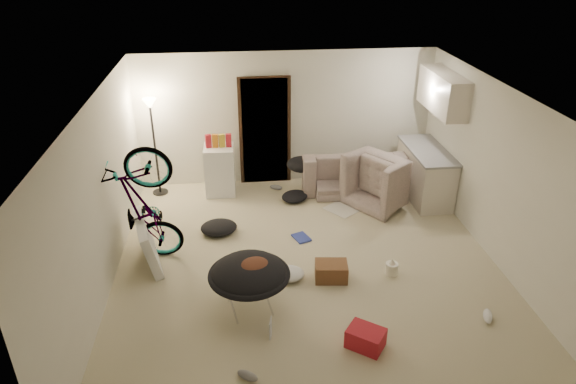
{
  "coord_description": "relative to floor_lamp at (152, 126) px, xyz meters",
  "views": [
    {
      "loc": [
        -0.97,
        -6.12,
        4.34
      ],
      "look_at": [
        -0.23,
        0.6,
        0.92
      ],
      "focal_mm": 32.0,
      "sensor_mm": 36.0,
      "label": 1
    }
  ],
  "objects": [
    {
      "name": "wall_front",
      "position": [
        2.4,
        -5.66,
        -0.06
      ],
      "size": [
        5.5,
        0.02,
        2.5
      ],
      "primitive_type": "cube",
      "color": "silver",
      "rests_on": "floor"
    },
    {
      "name": "drink_case_b",
      "position": [
        2.83,
        -4.33,
        -1.19
      ],
      "size": [
        0.52,
        0.49,
        0.24
      ],
      "primitive_type": "cube",
      "rotation": [
        0.0,
        0.0,
        -0.63
      ],
      "color": "#A61824",
      "rests_on": "floor"
    },
    {
      "name": "snack_box_1",
      "position": [
        1.08,
        -0.1,
        -0.31
      ],
      "size": [
        0.11,
        0.09,
        0.3
      ],
      "primitive_type": "cube",
      "rotation": [
        0.0,
        0.0,
        -0.16
      ],
      "color": "#C76F18",
      "rests_on": "mini_fridge"
    },
    {
      "name": "clothes_lump_b",
      "position": [
        2.46,
        -0.57,
        -1.23
      ],
      "size": [
        0.66,
        0.65,
        0.15
      ],
      "primitive_type": "ellipsoid",
      "rotation": [
        0.0,
        0.0,
        0.66
      ],
      "color": "black",
      "rests_on": "floor"
    },
    {
      "name": "wall_back",
      "position": [
        2.4,
        0.36,
        -0.06
      ],
      "size": [
        5.5,
        0.02,
        2.5
      ],
      "primitive_type": "cube",
      "color": "silver",
      "rests_on": "floor"
    },
    {
      "name": "juicer",
      "position": [
        3.55,
        -2.97,
        -1.2
      ],
      "size": [
        0.18,
        0.18,
        0.25
      ],
      "color": "white",
      "rests_on": "floor"
    },
    {
      "name": "saucer_chair",
      "position": [
        1.53,
        -3.5,
        -0.87
      ],
      "size": [
        1.03,
        1.03,
        0.73
      ],
      "color": "silver",
      "rests_on": "floor"
    },
    {
      "name": "wall_right",
      "position": [
        5.16,
        -2.65,
        -0.06
      ],
      "size": [
        0.02,
        6.0,
        2.5
      ],
      "primitive_type": "cube",
      "color": "silver",
      "rests_on": "floor"
    },
    {
      "name": "counter_top",
      "position": [
        4.83,
        -0.65,
        -0.41
      ],
      "size": [
        0.64,
        1.54,
        0.04
      ],
      "primitive_type": "cube",
      "color": "gray",
      "rests_on": "kitchen_counter"
    },
    {
      "name": "clothes_lump_c",
      "position": [
        2.09,
        -2.9,
        -1.24
      ],
      "size": [
        0.5,
        0.44,
        0.14
      ],
      "primitive_type": "ellipsoid",
      "rotation": [
        0.0,
        0.0,
        -0.15
      ],
      "color": "silver",
      "rests_on": "floor"
    },
    {
      "name": "wall_left",
      "position": [
        -0.36,
        -2.65,
        -0.06
      ],
      "size": [
        0.02,
        6.0,
        2.5
      ],
      "primitive_type": "cube",
      "color": "silver",
      "rests_on": "floor"
    },
    {
      "name": "book_asset",
      "position": [
        1.73,
        -4.12,
        -1.3
      ],
      "size": [
        0.27,
        0.22,
        0.02
      ],
      "primitive_type": "imported",
      "rotation": [
        0.0,
        0.0,
        1.36
      ],
      "color": "#A61824",
      "rests_on": "floor"
    },
    {
      "name": "bicycle",
      "position": [
        0.1,
        -2.25,
        -0.81
      ],
      "size": [
        1.97,
        0.98,
        1.1
      ],
      "primitive_type": "imported",
      "rotation": [
        0.0,
        -0.17,
        1.49
      ],
      "color": "black",
      "rests_on": "floor"
    },
    {
      "name": "doorway",
      "position": [
        2.0,
        0.32,
        -0.29
      ],
      "size": [
        0.85,
        0.1,
        2.04
      ],
      "primitive_type": "cube",
      "color": "black",
      "rests_on": "floor"
    },
    {
      "name": "sofa_drape",
      "position": [
        2.64,
        -0.2,
        -0.77
      ],
      "size": [
        0.63,
        0.55,
        0.28
      ],
      "primitive_type": "ellipsoid",
      "rotation": [
        0.0,
        0.0,
        -0.17
      ],
      "color": "black",
      "rests_on": "sofa"
    },
    {
      "name": "ceiling",
      "position": [
        2.4,
        -2.65,
        1.2
      ],
      "size": [
        5.5,
        6.0,
        0.02
      ],
      "primitive_type": "cube",
      "color": "white",
      "rests_on": "wall_back"
    },
    {
      "name": "floor_lamp",
      "position": [
        0.0,
        0.0,
        0.0
      ],
      "size": [
        0.28,
        0.28,
        1.81
      ],
      "color": "black",
      "rests_on": "floor"
    },
    {
      "name": "armchair",
      "position": [
        4.1,
        -0.75,
        -0.96
      ],
      "size": [
        1.37,
        1.4,
        0.69
      ],
      "primitive_type": "imported",
      "rotation": [
        0.0,
        0.0,
        2.19
      ],
      "color": "#3F473E",
      "rests_on": "floor"
    },
    {
      "name": "floor",
      "position": [
        2.4,
        -2.65,
        -1.32
      ],
      "size": [
        5.5,
        6.0,
        0.02
      ],
      "primitive_type": "cube",
      "color": "beige",
      "rests_on": "ground"
    },
    {
      "name": "sofa",
      "position": [
        3.59,
        -0.2,
        -1.03
      ],
      "size": [
        1.92,
        0.8,
        0.55
      ],
      "primitive_type": "imported",
      "rotation": [
        0.0,
        0.0,
        3.11
      ],
      "color": "#3F473E",
      "rests_on": "floor"
    },
    {
      "name": "book_blue",
      "position": [
        2.41,
        -1.89,
        -1.29
      ],
      "size": [
        0.31,
        0.36,
        0.03
      ],
      "primitive_type": "cube",
      "rotation": [
        0.0,
        0.0,
        0.38
      ],
      "color": "#2A3999",
      "rests_on": "floor"
    },
    {
      "name": "tv_box",
      "position": [
        0.1,
        -2.29,
        -0.96
      ],
      "size": [
        0.51,
        1.07,
        0.7
      ],
      "primitive_type": "cube",
      "rotation": [
        0.0,
        -0.21,
        0.25
      ],
      "color": "silver",
      "rests_on": "floor"
    },
    {
      "name": "mini_fridge",
      "position": [
        1.13,
        -0.1,
        -0.85
      ],
      "size": [
        0.55,
        0.55,
        0.91
      ],
      "primitive_type": "cube",
      "rotation": [
        0.0,
        0.0,
        -0.02
      ],
      "color": "white",
      "rests_on": "floor"
    },
    {
      "name": "snack_box_3",
      "position": [
        1.32,
        -0.1,
        -0.31
      ],
      "size": [
        0.1,
        0.07,
        0.3
      ],
      "primitive_type": "cube",
      "rotation": [
        0.0,
        0.0,
        -0.0
      ],
      "color": "#A61824",
      "rests_on": "mini_fridge"
    },
    {
      "name": "snack_box_2",
      "position": [
        1.2,
        -0.1,
        -0.31
      ],
      "size": [
        0.12,
        0.1,
        0.3
      ],
      "primitive_type": "cube",
      "rotation": [
        0.0,
        0.0,
        0.32
      ],
      "color": "gold",
      "rests_on": "mini_fridge"
    },
    {
      "name": "drink_case_a",
      "position": [
        2.68,
        -2.99,
        -1.18
      ],
      "size": [
        0.48,
        0.37,
        0.25
      ],
      "primitive_type": "cube",
      "rotation": [
        0.0,
        0.0,
        -0.11
      ],
      "color": "brown",
      "rests_on": "floor"
    },
    {
      "name": "shoe_4",
      "position": [
        4.48,
        -4.04,
        -1.26
      ],
      "size": [
        0.2,
        0.3,
        0.1
      ],
      "primitive_type": "ellipsoid",
      "rotation": [
        0.0,
        0.0,
        1.2
      ],
      "color": "white",
      "rests_on": "floor"
    },
    {
      "name": "door_trim",
      "position": [
        2.0,
        0.29,
        -0.29
      ],
      "size": [
        0.97,
        0.04,
        2.1
      ],
      "primitive_type": "cube",
      "color": "black",
      "rests_on": "floor"
    },
    {
      "name": "book_white",
      "position": [
        1.15,
        -2.84,
        -1.29
      ],
      "size": [
        0.24,
        0.3,
        0.02
      ],
      "primitive_type": "cube",
      "rotation": [
        0.0,
        0.0,
        -0.14
      ],
      "color": "silver",
      "rests_on": "floor"
    },
    {
      "name": "clothes_lump_a",
      "position": [
        1.1,
        -1.56,
        -1.21
      ],
      "size": [
        0.63,
        0.56,
        0.19
      ],
      "primitive_type": "ellipsoid",
      "rotation": [
        0.0,
        0.0,
        0.1
      ],
      "color": "black",
      "rests_on": "floor"
    },
    {
      "name": "shoe_1",
      "position": [
        2.16,
        -0.1,
        -1.26
      ],
      "size": [
        0.27,
        0.19,
        0.09
      ],
      "primitive_type": "ellipsoid",
      "rotation": [
        0.0,
        0.0,
        -0.4
      ],
      "color": "slate",
      "rests_on": "floor"
    },
    {
      "name": "kitchen_counter",
      "position": [
        4.83,
        -0.65,
        -0.87
      ],
      "size": [
        0.6,
        1.5,
        0.88
      ],
      "primitive_type": "cube",
      "color": "beige",
      "rests_on": "floor"
    },
    {
      "name": "snack_box_0",
      "position": [
        0.96,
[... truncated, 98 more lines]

